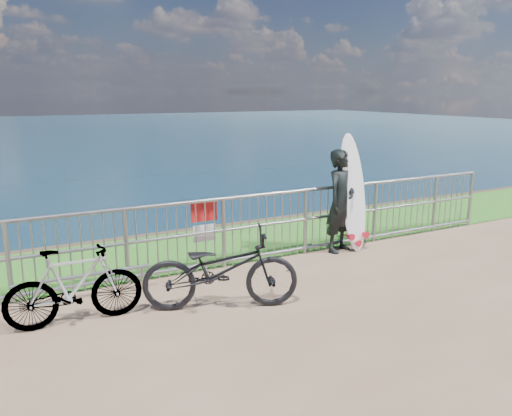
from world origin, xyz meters
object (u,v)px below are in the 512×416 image
surfer (341,201)px  bicycle_near (221,269)px  surfboard (353,197)px  bicycle_far (74,286)px

surfer → bicycle_near: 3.02m
surfboard → surfer: bearing=177.2°
surfer → surfboard: bearing=-24.9°
surfboard → bicycle_far: 4.80m
surfer → bicycle_far: bearing=168.4°
surfer → bicycle_near: (-2.74, -1.21, -0.36)m
bicycle_near → surfboard: bearing=-47.5°
surfboard → bicycle_near: 3.26m
surfer → bicycle_near: surfer is taller
surfer → bicycle_far: (-4.45, -0.83, -0.41)m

